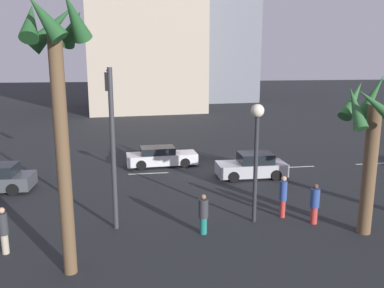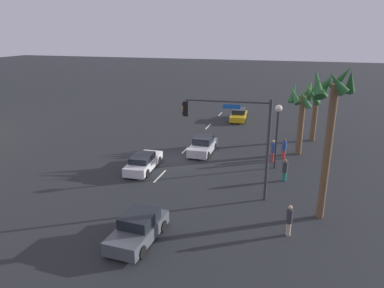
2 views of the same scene
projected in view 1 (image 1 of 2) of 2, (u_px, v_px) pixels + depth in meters
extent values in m
plane|color=#232628|center=(212.00, 171.00, 25.26)|extent=(220.00, 220.00, 0.00)
cube|color=silver|center=(373.00, 164.00, 26.96)|extent=(2.50, 0.14, 0.01)
cube|color=silver|center=(299.00, 167.00, 26.16)|extent=(2.05, 0.14, 0.01)
cube|color=silver|center=(248.00, 169.00, 25.61)|extent=(1.88, 0.14, 0.01)
cube|color=silver|center=(149.00, 173.00, 24.64)|extent=(2.48, 0.14, 0.01)
cylinder|color=black|center=(13.00, 189.00, 20.59)|extent=(0.65, 0.25, 0.64)
cylinder|color=black|center=(23.00, 180.00, 22.27)|extent=(0.65, 0.25, 0.64)
cube|color=#B7B7BC|center=(251.00, 169.00, 23.76)|extent=(4.15, 1.81, 0.74)
cube|color=black|center=(255.00, 158.00, 23.65)|extent=(2.00, 1.57, 0.60)
cylinder|color=black|center=(234.00, 177.00, 22.83)|extent=(0.64, 0.23, 0.64)
cylinder|color=black|center=(227.00, 169.00, 24.43)|extent=(0.64, 0.23, 0.64)
cylinder|color=black|center=(276.00, 175.00, 23.18)|extent=(0.64, 0.23, 0.64)
cylinder|color=black|center=(267.00, 168.00, 24.78)|extent=(0.64, 0.23, 0.64)
cube|color=silver|center=(162.00, 158.00, 26.37)|extent=(4.73, 1.89, 0.68)
cube|color=black|center=(158.00, 150.00, 26.20)|extent=(2.30, 1.57, 0.46)
cylinder|color=black|center=(181.00, 157.00, 27.44)|extent=(0.65, 0.25, 0.64)
cylinder|color=black|center=(185.00, 163.00, 25.95)|extent=(0.65, 0.25, 0.64)
cylinder|color=black|center=(139.00, 159.00, 26.86)|extent=(0.65, 0.25, 0.64)
cylinder|color=black|center=(141.00, 165.00, 25.37)|extent=(0.65, 0.25, 0.64)
cylinder|color=#38383D|center=(113.00, 151.00, 15.92)|extent=(0.20, 0.20, 6.68)
cylinder|color=#38383D|center=(108.00, 72.00, 17.79)|extent=(0.49, 5.26, 0.12)
cube|color=black|center=(108.00, 82.00, 20.42)|extent=(0.34, 0.34, 0.95)
sphere|color=#360503|center=(107.00, 76.00, 20.53)|extent=(0.20, 0.20, 0.20)
sphere|color=orange|center=(108.00, 82.00, 20.59)|extent=(0.20, 0.20, 0.20)
sphere|color=black|center=(108.00, 87.00, 20.65)|extent=(0.20, 0.20, 0.20)
cube|color=#1959B2|center=(109.00, 79.00, 17.60)|extent=(0.12, 1.10, 0.28)
cylinder|color=#2D2D33|center=(255.00, 171.00, 16.82)|extent=(0.18, 0.18, 4.62)
sphere|color=#F2EACC|center=(258.00, 111.00, 16.28)|extent=(0.56, 0.56, 0.56)
cylinder|color=#BF3833|center=(282.00, 209.00, 17.70)|extent=(0.31, 0.31, 0.81)
cylinder|color=#2D478C|center=(283.00, 191.00, 17.53)|extent=(0.42, 0.42, 0.88)
sphere|color=tan|center=(284.00, 179.00, 17.41)|extent=(0.24, 0.24, 0.24)
cylinder|color=#1E7266|center=(203.00, 225.00, 16.02)|extent=(0.33, 0.33, 0.71)
cylinder|color=#333338|center=(203.00, 208.00, 15.87)|extent=(0.45, 0.45, 0.77)
sphere|color=#8C664C|center=(203.00, 197.00, 15.77)|extent=(0.21, 0.21, 0.21)
cylinder|color=#BF3833|center=(314.00, 215.00, 17.03)|extent=(0.40, 0.40, 0.75)
cylinder|color=#2D478C|center=(315.00, 198.00, 16.87)|extent=(0.53, 0.53, 0.82)
sphere|color=brown|center=(316.00, 186.00, 16.76)|extent=(0.22, 0.22, 0.22)
cylinder|color=#B2A58C|center=(5.00, 244.00, 14.37)|extent=(0.29, 0.29, 0.75)
cylinder|color=#333338|center=(3.00, 224.00, 14.21)|extent=(0.39, 0.39, 0.81)
sphere|color=tan|center=(2.00, 210.00, 14.10)|extent=(0.22, 0.22, 0.22)
cylinder|color=brown|center=(63.00, 158.00, 12.33)|extent=(0.44, 0.44, 7.91)
cone|color=#235628|center=(30.00, 21.00, 11.37)|extent=(0.59, 1.25, 1.34)
cone|color=#235628|center=(44.00, 17.00, 10.79)|extent=(1.33, 0.76, 1.45)
cone|color=#235628|center=(74.00, 17.00, 11.24)|extent=(1.08, 1.40, 1.50)
cone|color=#235628|center=(73.00, 28.00, 11.96)|extent=(1.25, 1.37, 1.27)
cone|color=#235628|center=(53.00, 27.00, 12.36)|extent=(1.81, 0.88, 1.73)
cylinder|color=brown|center=(369.00, 171.00, 15.63)|extent=(0.53, 0.53, 5.26)
cone|color=#2D6633|center=(356.00, 108.00, 14.91)|extent=(0.66, 1.42, 1.78)
cone|color=#2D6633|center=(379.00, 107.00, 14.20)|extent=(1.88, 1.33, 1.63)
cone|color=#2D6633|center=(372.00, 96.00, 15.93)|extent=(1.38, 1.02, 1.95)
cone|color=#2D6633|center=(353.00, 99.00, 15.70)|extent=(1.69, 1.39, 1.69)
cube|color=#B2A38E|center=(140.00, 11.00, 56.08)|extent=(16.94, 19.29, 27.67)
cube|color=slate|center=(207.00, 38.00, 68.04)|extent=(15.89, 13.93, 21.49)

